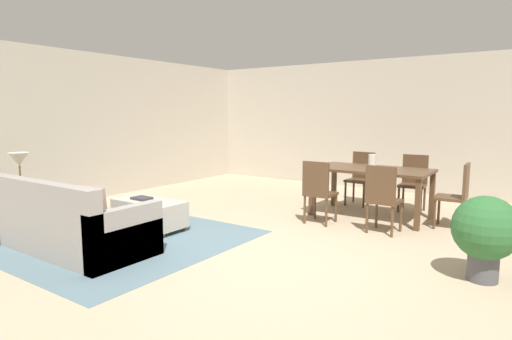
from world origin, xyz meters
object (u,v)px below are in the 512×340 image
(ottoman_table, at_px, (149,212))
(dining_chair_near_right, at_px, (383,195))
(table_lamp, at_px, (19,161))
(potted_plant, at_px, (485,231))
(dining_chair_far_right, at_px, (414,179))
(side_table, at_px, (22,199))
(dining_chair_far_left, at_px, (361,175))
(dining_chair_near_left, at_px, (318,189))
(book_on_ottoman, at_px, (142,198))
(couch, at_px, (71,226))
(vase_centerpiece, at_px, (372,161))
(dining_chair_head_east, at_px, (458,192))
(dining_table, at_px, (371,174))

(ottoman_table, xyz_separation_m, dining_chair_near_right, (2.73, 1.60, 0.29))
(table_lamp, xyz_separation_m, potted_plant, (5.39, 1.62, -0.47))
(dining_chair_far_right, bearing_deg, side_table, -133.20)
(dining_chair_near_right, xyz_separation_m, dining_chair_far_left, (-0.92, 1.64, 0.00))
(table_lamp, relative_size, dining_chair_near_left, 0.57)
(dining_chair_near_right, distance_m, book_on_ottoman, 3.28)
(couch, bearing_deg, ottoman_table, 87.84)
(dining_chair_far_left, distance_m, dining_chair_far_right, 0.89)
(side_table, xyz_separation_m, potted_plant, (5.39, 1.62, 0.05))
(table_lamp, height_order, dining_chair_near_left, table_lamp)
(dining_chair_near_left, xyz_separation_m, dining_chair_far_right, (0.90, 1.67, 0.00))
(couch, bearing_deg, dining_chair_near_right, 44.75)
(ottoman_table, relative_size, side_table, 1.91)
(couch, bearing_deg, side_table, 175.93)
(book_on_ottoman, bearing_deg, ottoman_table, 6.68)
(dining_chair_near_right, height_order, dining_chair_far_left, same)
(dining_chair_far_left, distance_m, vase_centerpiece, 1.03)
(dining_chair_near_right, xyz_separation_m, dining_chair_head_east, (0.77, 0.82, 0.00))
(potted_plant, bearing_deg, dining_table, 133.66)
(table_lamp, height_order, dining_chair_near_right, table_lamp)
(table_lamp, xyz_separation_m, dining_chair_near_left, (3.14, 2.62, -0.44))
(couch, distance_m, dining_chair_far_left, 4.76)
(dining_chair_near_right, bearing_deg, vase_centerpiece, 118.78)
(couch, distance_m, dining_chair_head_east, 5.03)
(dining_chair_near_left, bearing_deg, side_table, -140.11)
(dining_table, xyz_separation_m, dining_chair_near_right, (0.45, -0.83, -0.15))
(dining_chair_near_left, relative_size, book_on_ottoman, 3.54)
(table_lamp, xyz_separation_m, book_on_ottoman, (1.21, 1.03, -0.54))
(dining_chair_near_left, xyz_separation_m, book_on_ottoman, (-1.93, -1.59, -0.10))
(dining_chair_near_left, distance_m, dining_chair_head_east, 1.90)
(dining_chair_far_left, xyz_separation_m, book_on_ottoman, (-1.93, -3.25, -0.10))
(table_lamp, distance_m, dining_chair_near_right, 4.87)
(side_table, xyz_separation_m, book_on_ottoman, (1.21, 1.03, -0.01))
(dining_chair_near_left, bearing_deg, table_lamp, -140.11)
(dining_chair_far_left, bearing_deg, vase_centerpiece, -59.94)
(dining_chair_near_right, bearing_deg, couch, -135.25)
(dining_chair_far_left, xyz_separation_m, dining_chair_head_east, (1.70, -0.81, 0.00))
(dining_chair_near_left, bearing_deg, ottoman_table, -138.86)
(book_on_ottoman, bearing_deg, dining_chair_near_right, 29.54)
(book_on_ottoman, bearing_deg, dining_chair_near_left, 39.45)
(dining_table, relative_size, vase_centerpiece, 7.99)
(dining_chair_head_east, bearing_deg, potted_plant, -73.36)
(dining_table, bearing_deg, dining_chair_near_left, -118.61)
(dining_chair_far_right, height_order, vase_centerpiece, vase_centerpiece)
(dining_chair_near_left, xyz_separation_m, vase_centerpiece, (0.49, 0.83, 0.35))
(dining_chair_far_left, height_order, dining_chair_head_east, same)
(table_lamp, bearing_deg, ottoman_table, 38.12)
(dining_table, relative_size, potted_plant, 2.10)
(dining_chair_near_right, xyz_separation_m, vase_centerpiece, (-0.44, 0.80, 0.35))
(dining_chair_near_left, distance_m, dining_chair_far_right, 1.90)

